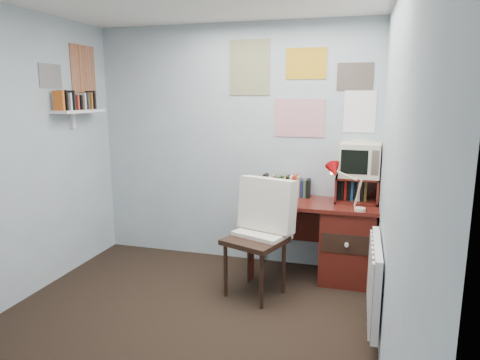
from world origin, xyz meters
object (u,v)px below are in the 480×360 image
(desk_lamp, at_px, (361,191))
(tv_riser, at_px, (357,189))
(desk_chair, at_px, (255,241))
(crt_tv, at_px, (360,158))
(radiator, at_px, (375,281))
(desk, at_px, (341,239))
(wall_shelf, at_px, (79,111))

(desk_lamp, xyz_separation_m, tv_riser, (-0.04, 0.33, -0.06))
(desk_chair, xyz_separation_m, tv_riser, (0.84, 0.67, 0.38))
(crt_tv, bearing_deg, radiator, -79.81)
(desk, height_order, desk_lamp, desk_lamp)
(desk, distance_m, radiator, 0.97)
(crt_tv, height_order, wall_shelf, wall_shelf)
(desk, relative_size, tv_riser, 3.00)
(desk_chair, bearing_deg, tv_riser, 59.20)
(desk, bearing_deg, desk_chair, -142.36)
(tv_riser, xyz_separation_m, wall_shelf, (-2.69, -0.49, 0.74))
(desk_chair, xyz_separation_m, radiator, (1.01, -0.37, -0.09))
(desk, height_order, radiator, desk)
(desk_chair, xyz_separation_m, wall_shelf, (-1.85, 0.18, 1.11))
(tv_riser, xyz_separation_m, radiator, (0.17, -1.04, -0.47))
(desk_chair, bearing_deg, desk_lamp, 41.78)
(tv_riser, relative_size, wall_shelf, 0.65)
(desk_chair, distance_m, wall_shelf, 2.16)
(desk, height_order, desk_chair, desk_chair)
(radiator, bearing_deg, desk_chair, 159.85)
(desk_lamp, distance_m, wall_shelf, 2.82)
(desk_chair, distance_m, desk_lamp, 1.04)
(wall_shelf, bearing_deg, desk, 8.40)
(tv_riser, bearing_deg, desk, -137.04)
(desk_lamp, relative_size, tv_riser, 0.92)
(tv_riser, height_order, crt_tv, crt_tv)
(desk, height_order, crt_tv, crt_tv)
(desk_chair, xyz_separation_m, desk_lamp, (0.88, 0.34, 0.43))
(radiator, distance_m, wall_shelf, 3.15)
(radiator, bearing_deg, desk_lamp, 100.47)
(desk_lamp, bearing_deg, tv_riser, 100.88)
(desk_lamp, distance_m, crt_tv, 0.43)
(radiator, bearing_deg, crt_tv, 98.28)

